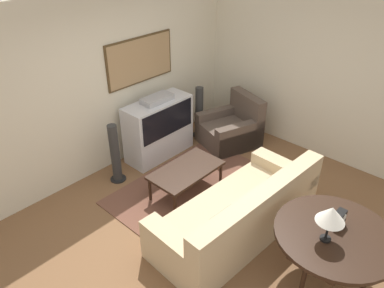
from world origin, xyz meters
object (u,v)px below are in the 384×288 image
tv (159,128)px  table_lamp (331,215)px  armchair (231,129)px  speaker_tower_left (115,155)px  couch (240,215)px  speaker_tower_right (199,113)px  coffee_table (186,171)px  console_table (334,238)px  mantel_clock (339,218)px

tv → table_lamp: bearing=-102.4°
tv → armchair: (1.12, -0.66, -0.23)m
tv → speaker_tower_left: 0.94m
couch → speaker_tower_right: speaker_tower_right is taller
coffee_table → console_table: 2.23m
table_lamp → mantel_clock: bearing=-0.2°
armchair → speaker_tower_right: 0.65m
couch → mantel_clock: size_ratio=13.40×
console_table → speaker_tower_left: 3.23m
armchair → table_lamp: 3.24m
mantel_clock → speaker_tower_right: (1.36, 3.16, -0.36)m
console_table → speaker_tower_right: size_ratio=1.30×
couch → armchair: 2.24m
mantel_clock → speaker_tower_left: speaker_tower_left is taller
couch → speaker_tower_left: bearing=-77.3°
table_lamp → coffee_table: bearing=83.2°
table_lamp → tv: bearing=77.6°
table_lamp → speaker_tower_right: 3.62m
armchair → console_table: 3.12m
mantel_clock → speaker_tower_left: size_ratio=0.18×
couch → table_lamp: size_ratio=5.59×
tv → console_table: 3.31m
console_table → speaker_tower_right: 3.54m
table_lamp → mantel_clock: table_lamp is taller
couch → speaker_tower_left: speaker_tower_left is taller
couch → speaker_tower_right: size_ratio=2.46×
table_lamp → speaker_tower_left: size_ratio=0.44×
table_lamp → speaker_tower_right: size_ratio=0.44×
speaker_tower_left → coffee_table: bearing=-63.7°
speaker_tower_left → speaker_tower_right: 1.88m
console_table → armchair: bearing=57.3°
table_lamp → speaker_tower_left: (-0.23, 3.16, -0.60)m
speaker_tower_right → coffee_table: bearing=-144.4°
speaker_tower_left → speaker_tower_right: (1.88, 0.00, 0.00)m
mantel_clock → speaker_tower_right: bearing=66.8°
armchair → console_table: armchair is taller
speaker_tower_right → speaker_tower_left: bearing=180.0°
tv → console_table: size_ratio=0.94×
couch → table_lamp: bearing=87.0°
armchair → tv: bearing=-101.9°
couch → armchair: size_ratio=2.06×
mantel_clock → speaker_tower_right: size_ratio=0.18×
coffee_table → table_lamp: size_ratio=2.55×
coffee_table → mantel_clock: bearing=-89.1°
couch → console_table: couch is taller
coffee_table → console_table: (-0.11, -2.21, 0.29)m
mantel_clock → speaker_tower_left: (-0.52, 3.16, -0.36)m
console_table → mantel_clock: size_ratio=7.10×
couch → armchair: (1.71, 1.45, -0.01)m
coffee_table → console_table: console_table is taller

